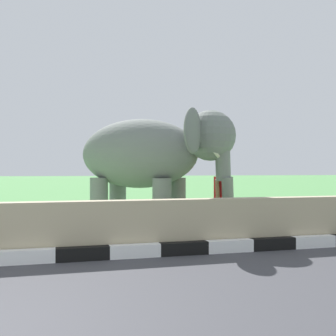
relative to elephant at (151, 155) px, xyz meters
The scene contains 3 objects.
barrier_parapet 3.21m from the elephant, 126.13° to the right, with size 28.00×0.36×1.00m, color tan.
elephant is the anchor object (origin of this frame).
person_handler 1.97m from the elephant, 26.15° to the right, with size 0.53×0.52×1.66m.
Camera 1 is at (1.46, -3.50, 1.55)m, focal length 44.10 mm.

